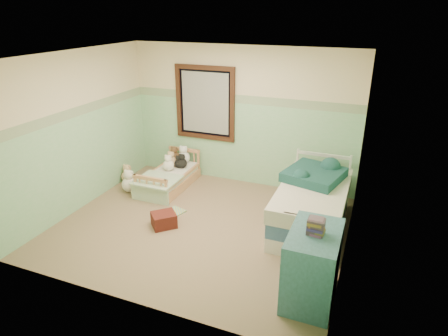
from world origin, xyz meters
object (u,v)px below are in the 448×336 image
at_px(twin_bed_frame, 310,220).
at_px(red_pillow, 164,220).
at_px(toddler_bed_frame, 169,182).
at_px(plush_floor_cream, 130,184).
at_px(dresser, 312,266).
at_px(floor_book, 176,211).
at_px(plush_floor_tan, 128,176).

xyz_separation_m(twin_bed_frame, red_pillow, (-2.06, -0.81, -0.00)).
bearing_deg(toddler_bed_frame, red_pillow, -64.14).
xyz_separation_m(toddler_bed_frame, plush_floor_cream, (-0.56, -0.45, 0.06)).
relative_size(plush_floor_cream, twin_bed_frame, 0.15).
bearing_deg(red_pillow, twin_bed_frame, 21.45).
bearing_deg(twin_bed_frame, dresser, -80.08).
distance_m(dresser, red_pillow, 2.47).
height_order(dresser, floor_book, dresser).
bearing_deg(floor_book, plush_floor_cream, 179.27).
bearing_deg(plush_floor_tan, twin_bed_frame, -5.60).
height_order(twin_bed_frame, floor_book, twin_bed_frame).
relative_size(toddler_bed_frame, plush_floor_cream, 4.70).
height_order(toddler_bed_frame, floor_book, toddler_bed_frame).
relative_size(plush_floor_cream, plush_floor_tan, 1.16).
bearing_deg(dresser, plush_floor_cream, 155.80).
height_order(toddler_bed_frame, twin_bed_frame, twin_bed_frame).
height_order(toddler_bed_frame, plush_floor_cream, plush_floor_cream).
height_order(plush_floor_cream, plush_floor_tan, plush_floor_cream).
xyz_separation_m(twin_bed_frame, dresser, (0.27, -1.56, 0.32)).
bearing_deg(plush_floor_cream, toddler_bed_frame, 38.70).
distance_m(toddler_bed_frame, twin_bed_frame, 2.71).
bearing_deg(red_pillow, toddler_bed_frame, 115.86).
distance_m(plush_floor_cream, dresser, 3.85).
height_order(plush_floor_cream, floor_book, plush_floor_cream).
bearing_deg(toddler_bed_frame, plush_floor_tan, -171.84).
bearing_deg(toddler_bed_frame, floor_book, -54.71).
relative_size(toddler_bed_frame, twin_bed_frame, 0.72).
bearing_deg(plush_floor_tan, dresser, -26.76).
bearing_deg(twin_bed_frame, plush_floor_cream, 179.72).
bearing_deg(red_pillow, plush_floor_cream, 144.89).
xyz_separation_m(toddler_bed_frame, floor_book, (0.57, -0.80, -0.07)).
bearing_deg(floor_book, dresser, -10.18).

